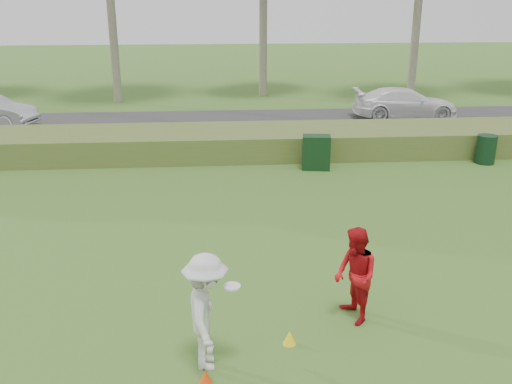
{
  "coord_description": "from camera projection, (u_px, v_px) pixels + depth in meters",
  "views": [
    {
      "loc": [
        -0.95,
        -8.24,
        5.6
      ],
      "look_at": [
        0.0,
        4.0,
        1.3
      ],
      "focal_mm": 40.0,
      "sensor_mm": 36.0,
      "label": 1
    }
  ],
  "objects": [
    {
      "name": "ground",
      "position": [
        274.0,
        342.0,
        9.67
      ],
      "size": [
        120.0,
        120.0,
        0.0
      ],
      "primitive_type": "plane",
      "color": "#366120",
      "rests_on": "ground"
    },
    {
      "name": "reed_strip",
      "position": [
        239.0,
        142.0,
        20.82
      ],
      "size": [
        80.0,
        3.0,
        0.9
      ],
      "primitive_type": "cube",
      "color": "#4A6026",
      "rests_on": "ground"
    },
    {
      "name": "park_road",
      "position": [
        234.0,
        124.0,
        25.66
      ],
      "size": [
        80.0,
        6.0,
        0.06
      ],
      "primitive_type": "cube",
      "color": "#2D2D2D",
      "rests_on": "ground"
    },
    {
      "name": "player_white",
      "position": [
        206.0,
        312.0,
        8.76
      ],
      "size": [
        0.9,
        1.24,
        1.91
      ],
      "rotation": [
        0.0,
        0.0,
        1.58
      ],
      "color": "silver",
      "rests_on": "ground"
    },
    {
      "name": "player_red",
      "position": [
        355.0,
        276.0,
        10.04
      ],
      "size": [
        0.84,
        0.98,
        1.76
      ],
      "primitive_type": "imported",
      "rotation": [
        0.0,
        0.0,
        -1.36
      ],
      "color": "#B20F15",
      "rests_on": "ground"
    },
    {
      "name": "cone_orange",
      "position": [
        206.0,
        377.0,
        8.61
      ],
      "size": [
        0.2,
        0.2,
        0.22
      ],
      "primitive_type": "cone",
      "color": "#FF450D",
      "rests_on": "ground"
    },
    {
      "name": "cone_yellow",
      "position": [
        289.0,
        337.0,
        9.57
      ],
      "size": [
        0.23,
        0.23,
        0.25
      ],
      "primitive_type": "cone",
      "color": "yellow",
      "rests_on": "ground"
    },
    {
      "name": "utility_cabinet",
      "position": [
        316.0,
        152.0,
        18.99
      ],
      "size": [
        0.99,
        0.69,
        1.14
      ],
      "primitive_type": "cube",
      "rotation": [
        0.0,
        0.0,
        -0.14
      ],
      "color": "black",
      "rests_on": "ground"
    },
    {
      "name": "trash_bin",
      "position": [
        486.0,
        149.0,
        19.66
      ],
      "size": [
        0.7,
        0.7,
        0.99
      ],
      "primitive_type": "cylinder",
      "rotation": [
        0.0,
        0.0,
        0.05
      ],
      "color": "black",
      "rests_on": "ground"
    },
    {
      "name": "car_right",
      "position": [
        405.0,
        103.0,
        26.5
      ],
      "size": [
        4.87,
        2.19,
        1.38
      ],
      "primitive_type": "imported",
      "rotation": [
        0.0,
        0.0,
        1.52
      ],
      "color": "white",
      "rests_on": "park_road"
    }
  ]
}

